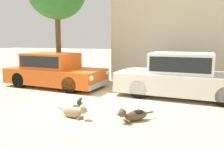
% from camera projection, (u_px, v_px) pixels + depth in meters
% --- Properties ---
extents(ground_plane, '(80.00, 80.00, 0.00)m').
position_uv_depth(ground_plane, '(99.00, 100.00, 7.58)').
color(ground_plane, tan).
extents(parked_sedan_nearest, '(4.47, 2.11, 1.44)m').
position_uv_depth(parked_sedan_nearest, '(54.00, 70.00, 9.69)').
color(parked_sedan_nearest, '#D15619').
rests_on(parked_sedan_nearest, ground_plane).
extents(parked_sedan_second, '(4.75, 2.06, 1.55)m').
position_uv_depth(parked_sedan_second, '(182.00, 75.00, 7.92)').
color(parked_sedan_second, silver).
rests_on(parked_sedan_second, ground_plane).
extents(stray_dog_spotted, '(1.00, 0.32, 0.38)m').
position_uv_depth(stray_dog_spotted, '(74.00, 112.00, 5.79)').
color(stray_dog_spotted, '#997F60').
rests_on(stray_dog_spotted, ground_plane).
extents(stray_dog_tan, '(0.81, 0.79, 0.38)m').
position_uv_depth(stray_dog_tan, '(134.00, 115.00, 5.56)').
color(stray_dog_tan, brown).
rests_on(stray_dog_tan, ground_plane).
extents(stray_cat, '(0.27, 0.57, 0.16)m').
position_uv_depth(stray_cat, '(79.00, 101.00, 7.07)').
color(stray_cat, '#2D2B28').
rests_on(stray_cat, ground_plane).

